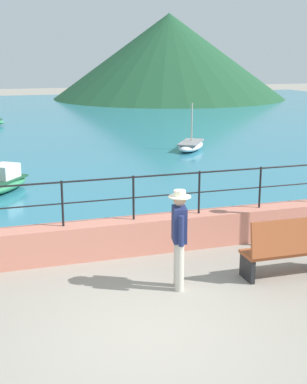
{
  "coord_description": "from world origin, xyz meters",
  "views": [
    {
      "loc": [
        -2.05,
        -6.7,
        3.91
      ],
      "look_at": [
        1.29,
        3.7,
        1.1
      ],
      "focal_mm": 49.91,
      "sensor_mm": 36.0,
      "label": 1
    }
  ],
  "objects_px": {
    "person_walking": "(179,235)",
    "boat_3": "(191,145)",
    "bench_far": "(290,247)",
    "boat_2": "(1,183)"
  },
  "relations": [
    {
      "from": "person_walking",
      "to": "boat_3",
      "type": "bearing_deg",
      "value": 67.45
    },
    {
      "from": "boat_3",
      "to": "bench_far",
      "type": "bearing_deg",
      "value": -103.79
    },
    {
      "from": "boat_2",
      "to": "boat_3",
      "type": "relative_size",
      "value": 0.99
    },
    {
      "from": "person_walking",
      "to": "boat_2",
      "type": "relative_size",
      "value": 0.73
    },
    {
      "from": "person_walking",
      "to": "boat_2",
      "type": "bearing_deg",
      "value": 108.98
    },
    {
      "from": "bench_far",
      "to": "boat_3",
      "type": "distance_m",
      "value": 13.01
    },
    {
      "from": "person_walking",
      "to": "boat_3",
      "type": "distance_m",
      "value": 13.55
    },
    {
      "from": "bench_far",
      "to": "person_walking",
      "type": "bearing_deg",
      "value": 176.25
    },
    {
      "from": "bench_far",
      "to": "boat_3",
      "type": "height_order",
      "value": "boat_3"
    },
    {
      "from": "bench_far",
      "to": "boat_3",
      "type": "relative_size",
      "value": 0.71
    }
  ]
}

